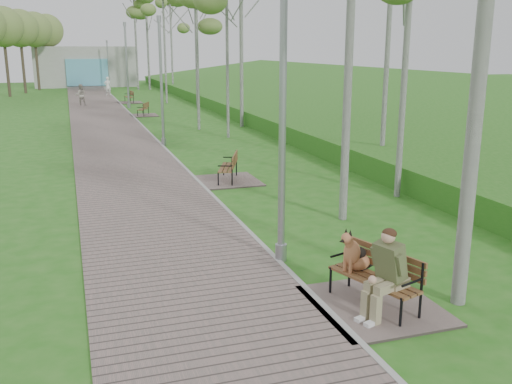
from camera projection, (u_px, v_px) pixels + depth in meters
ground at (247, 230)px, 12.55m from camera, size 120.00×120.00×0.00m
walkway at (103, 119)px, 31.82m from camera, size 3.50×67.00×0.04m
kerb at (135, 118)px, 32.35m from camera, size 0.10×67.00×0.05m
embankment at (338, 114)px, 34.59m from camera, size 14.00×70.00×1.60m
building_north at (86, 67)px, 58.55m from camera, size 10.00×5.20×4.00m
bench_main at (372, 281)px, 8.68m from camera, size 1.85×2.05×1.61m
bench_second at (228, 175)px, 17.09m from camera, size 1.72×1.91×1.06m
bench_third at (143, 113)px, 33.57m from camera, size 1.55×1.72×0.95m
bench_far at (129, 100)px, 41.31m from camera, size 1.71×1.90×1.05m
lamp_post_near at (282, 120)px, 10.13m from camera, size 0.22×0.22×5.70m
lamp_post_second at (162, 86)px, 22.86m from camera, size 0.20×0.20×5.12m
lamp_post_third at (127, 69)px, 37.19m from camera, size 0.21×0.21×5.49m
lamp_post_far at (108, 66)px, 55.06m from camera, size 0.18×0.18×4.56m
pedestrian_near at (108, 86)px, 47.28m from camera, size 0.62×0.46×1.56m
pedestrian_far at (81, 95)px, 39.10m from camera, size 0.74×0.59×1.47m
birch_mid_c at (196, 2)px, 26.47m from camera, size 2.28×2.28×7.56m
birch_far_c at (170, 14)px, 48.44m from camera, size 2.24×2.24×8.52m
birch_distant_b at (146, 6)px, 52.18m from camera, size 2.93×2.93×9.66m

